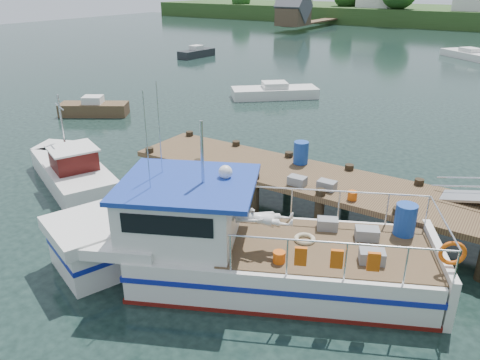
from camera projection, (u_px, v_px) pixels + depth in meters
The scene contains 7 objects.
ground_plane at pixel (283, 204), 17.82m from camera, with size 160.00×160.00×0.00m, color black.
lobster_boat at pixel (232, 247), 13.06m from camera, with size 10.90×7.08×5.49m.
work_boat at pixel (71, 169), 19.54m from camera, with size 6.73×4.29×3.64m.
moored_rowboat at pixel (94, 108), 29.20m from camera, with size 4.26×3.40×1.20m.
moored_a at pixel (275, 92), 33.55m from camera, with size 5.94×5.54×1.12m.
moored_d at pixel (470, 55), 49.89m from camera, with size 6.50×5.93×1.12m.
moored_e at pixel (197, 53), 50.82m from camera, with size 1.86×4.61×1.25m.
Camera 1 is at (7.27, -14.34, 7.90)m, focal length 35.00 mm.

